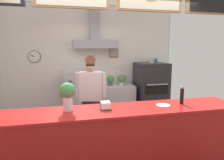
% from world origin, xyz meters
% --- Properties ---
extents(back_wall_assembly, '(4.42, 2.69, 2.94)m').
position_xyz_m(back_wall_assembly, '(0.00, 2.22, 1.57)').
color(back_wall_assembly, '#9E9E99').
rests_on(back_wall_assembly, ground_plane).
extents(service_counter, '(3.59, 0.62, 1.05)m').
position_xyz_m(service_counter, '(0.00, -0.37, 0.52)').
color(service_counter, '#B21916').
rests_on(service_counter, ground_plane).
extents(back_prep_counter, '(1.78, 0.53, 0.91)m').
position_xyz_m(back_prep_counter, '(0.15, 1.97, 0.45)').
color(back_prep_counter, silver).
rests_on(back_prep_counter, ground_plane).
extents(pizza_oven, '(0.76, 0.75, 1.58)m').
position_xyz_m(pizza_oven, '(1.49, 1.86, 0.74)').
color(pizza_oven, '#232326').
rests_on(pizza_oven, ground_plane).
extents(shop_worker, '(0.57, 0.31, 1.59)m').
position_xyz_m(shop_worker, '(-0.19, 0.85, 0.85)').
color(shop_worker, '#232328').
rests_on(shop_worker, ground_plane).
extents(espresso_machine, '(0.53, 0.47, 0.40)m').
position_xyz_m(espresso_machine, '(-0.45, 1.95, 1.11)').
color(espresso_machine, '#B7BABF').
rests_on(espresso_machine, back_prep_counter).
extents(potted_thyme, '(0.17, 0.17, 0.22)m').
position_xyz_m(potted_thyme, '(0.10, 1.95, 1.04)').
color(potted_thyme, '#4C4C51').
rests_on(potted_thyme, back_prep_counter).
extents(potted_oregano, '(0.24, 0.24, 0.29)m').
position_xyz_m(potted_oregano, '(0.74, 1.99, 1.07)').
color(potted_oregano, beige).
rests_on(potted_oregano, back_prep_counter).
extents(potted_rosemary, '(0.19, 0.19, 0.25)m').
position_xyz_m(potted_rosemary, '(0.44, 2.00, 1.06)').
color(potted_rosemary, '#4C4C51').
rests_on(potted_rosemary, back_prep_counter).
extents(condiment_plate, '(0.20, 0.20, 0.01)m').
position_xyz_m(condiment_plate, '(0.70, -0.37, 1.05)').
color(condiment_plate, white).
rests_on(condiment_plate, service_counter).
extents(pepper_grinder, '(0.05, 0.05, 0.27)m').
position_xyz_m(pepper_grinder, '(1.01, -0.33, 1.18)').
color(pepper_grinder, black).
rests_on(pepper_grinder, service_counter).
extents(basil_vase, '(0.21, 0.21, 0.37)m').
position_xyz_m(basil_vase, '(-0.62, -0.30, 1.26)').
color(basil_vase, silver).
rests_on(basil_vase, service_counter).
extents(napkin_holder, '(0.15, 0.15, 0.11)m').
position_xyz_m(napkin_holder, '(-0.13, -0.33, 1.09)').
color(napkin_holder, '#262628').
rests_on(napkin_holder, service_counter).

